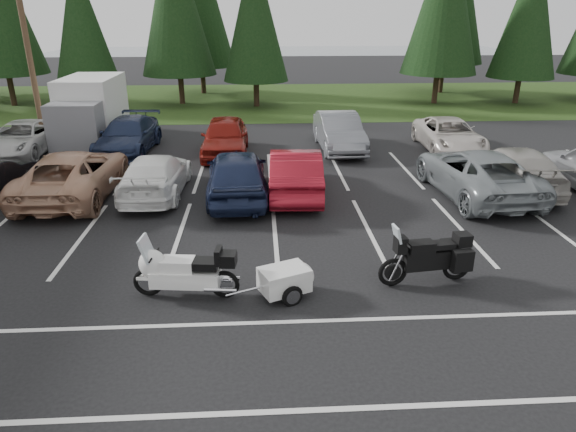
# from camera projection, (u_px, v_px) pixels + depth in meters

# --- Properties ---
(ground) EXTENTS (120.00, 120.00, 0.00)m
(ground) POSITION_uv_depth(u_px,v_px,m) (257.00, 249.00, 13.66)
(ground) COLOR black
(ground) RESTS_ON ground
(grass_strip) EXTENTS (80.00, 16.00, 0.01)m
(grass_strip) POSITION_uv_depth(u_px,v_px,m) (257.00, 100.00, 35.87)
(grass_strip) COLOR #1D3811
(grass_strip) RESTS_ON ground
(lake_water) EXTENTS (70.00, 50.00, 0.02)m
(lake_water) POSITION_uv_depth(u_px,v_px,m) (288.00, 59.00, 64.77)
(lake_water) COLOR slate
(lake_water) RESTS_ON ground
(utility_pole) EXTENTS (1.60, 0.26, 9.00)m
(utility_pole) POSITION_uv_depth(u_px,v_px,m) (26.00, 39.00, 22.47)
(utility_pole) COLOR #473321
(utility_pole) RESTS_ON ground
(box_truck) EXTENTS (2.40, 5.60, 2.90)m
(box_truck) POSITION_uv_depth(u_px,v_px,m) (87.00, 111.00, 24.26)
(box_truck) COLOR silver
(box_truck) RESTS_ON ground
(stall_markings) EXTENTS (32.00, 16.00, 0.01)m
(stall_markings) POSITION_uv_depth(u_px,v_px,m) (257.00, 220.00, 15.51)
(stall_markings) COLOR silver
(stall_markings) RESTS_ON ground
(conifer_3) EXTENTS (3.87, 3.87, 9.02)m
(conifer_3) POSITION_uv_depth(u_px,v_px,m) (81.00, 21.00, 30.93)
(conifer_3) COLOR #332316
(conifer_3) RESTS_ON ground
(conifer_5) EXTENTS (4.14, 4.14, 9.63)m
(conifer_5) POSITION_uv_depth(u_px,v_px,m) (255.00, 14.00, 31.54)
(conifer_5) COLOR #332316
(conifer_5) RESTS_ON ground
(conifer_7) EXTENTS (4.27, 4.27, 9.94)m
(conifer_7) POSITION_uv_depth(u_px,v_px,m) (530.00, 11.00, 32.58)
(conifer_7) COLOR #332316
(conifer_7) RESTS_ON ground
(car_near_2) EXTENTS (2.67, 5.71, 1.58)m
(car_near_2) POSITION_uv_depth(u_px,v_px,m) (74.00, 174.00, 17.18)
(car_near_2) COLOR tan
(car_near_2) RESTS_ON ground
(car_near_3) EXTENTS (2.04, 4.81, 1.39)m
(car_near_3) POSITION_uv_depth(u_px,v_px,m) (156.00, 175.00, 17.39)
(car_near_3) COLOR white
(car_near_3) RESTS_ON ground
(car_near_4) EXTENTS (2.19, 5.00, 1.68)m
(car_near_4) POSITION_uv_depth(u_px,v_px,m) (237.00, 174.00, 17.02)
(car_near_4) COLOR #192240
(car_near_4) RESTS_ON ground
(car_near_5) EXTENTS (1.90, 4.89, 1.59)m
(car_near_5) POSITION_uv_depth(u_px,v_px,m) (295.00, 172.00, 17.39)
(car_near_5) COLOR maroon
(car_near_5) RESTS_ON ground
(car_near_6) EXTENTS (2.99, 5.83, 1.58)m
(car_near_6) POSITION_uv_depth(u_px,v_px,m) (476.00, 173.00, 17.34)
(car_near_6) COLOR gray
(car_near_6) RESTS_ON ground
(car_near_7) EXTENTS (2.38, 5.23, 1.48)m
(car_near_7) POSITION_uv_depth(u_px,v_px,m) (514.00, 168.00, 17.97)
(car_near_7) COLOR #9E9991
(car_near_7) RESTS_ON ground
(car_far_0) EXTENTS (2.53, 5.10, 1.39)m
(car_far_0) POSITION_uv_depth(u_px,v_px,m) (23.00, 138.00, 22.34)
(car_far_0) COLOR silver
(car_far_0) RESTS_ON ground
(car_far_1) EXTENTS (2.39, 5.25, 1.49)m
(car_far_1) POSITION_uv_depth(u_px,v_px,m) (128.00, 136.00, 22.56)
(car_far_1) COLOR #1A2441
(car_far_1) RESTS_ON ground
(car_far_2) EXTENTS (1.92, 4.77, 1.63)m
(car_far_2) POSITION_uv_depth(u_px,v_px,m) (225.00, 137.00, 22.09)
(car_far_2) COLOR maroon
(car_far_2) RESTS_ON ground
(car_far_3) EXTENTS (1.88, 4.98, 1.62)m
(car_far_3) POSITION_uv_depth(u_px,v_px,m) (339.00, 132.00, 22.97)
(car_far_3) COLOR slate
(car_far_3) RESTS_ON ground
(car_far_4) EXTENTS (2.47, 5.07, 1.39)m
(car_far_4) POSITION_uv_depth(u_px,v_px,m) (449.00, 135.00, 22.92)
(car_far_4) COLOR beige
(car_far_4) RESTS_ON ground
(touring_motorcycle) EXTENTS (2.68, 1.09, 1.45)m
(touring_motorcycle) POSITION_uv_depth(u_px,v_px,m) (185.00, 267.00, 11.12)
(touring_motorcycle) COLOR white
(touring_motorcycle) RESTS_ON ground
(cargo_trailer) EXTENTS (1.72, 1.37, 0.70)m
(cargo_trailer) POSITION_uv_depth(u_px,v_px,m) (284.00, 282.00, 11.26)
(cargo_trailer) COLOR white
(cargo_trailer) RESTS_ON ground
(adventure_motorcycle) EXTENTS (2.59, 1.19, 1.52)m
(adventure_motorcycle) POSITION_uv_depth(u_px,v_px,m) (427.00, 253.00, 11.68)
(adventure_motorcycle) COLOR black
(adventure_motorcycle) RESTS_ON ground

